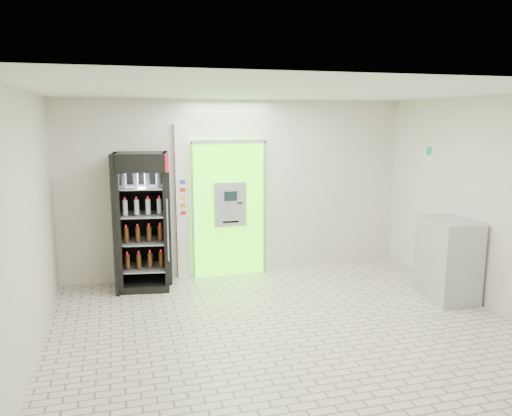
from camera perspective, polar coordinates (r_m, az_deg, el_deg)
name	(u,v)px	position (r m, az deg, el deg)	size (l,w,h in m)	color
ground	(286,327)	(6.70, 3.39, -13.41)	(6.00, 6.00, 0.00)	#C2B3A0
room_shell	(287,187)	(6.19, 3.57, 2.40)	(6.00, 6.00, 6.00)	beige
atm_assembly	(229,208)	(8.54, -3.14, 0.00)	(1.30, 0.24, 2.33)	#45F00D
pillar	(183,202)	(8.42, -8.38, 0.65)	(0.22, 0.11, 2.60)	silver
beverage_cooler	(143,224)	(8.10, -12.83, -1.76)	(0.92, 0.86, 2.16)	black
steel_cabinet	(448,259)	(8.03, 21.07, -5.48)	(0.69, 0.96, 1.21)	#A5A8AD
exit_sign	(429,153)	(8.79, 19.20, 5.99)	(0.02, 0.22, 0.26)	white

